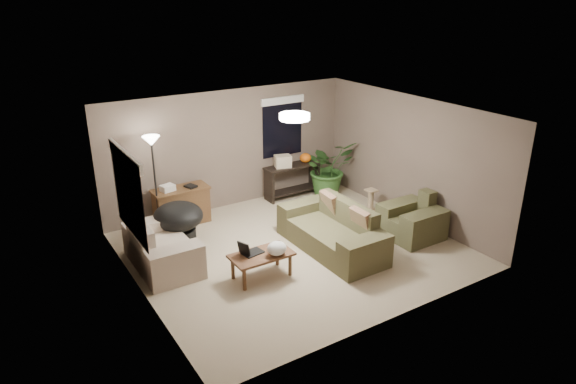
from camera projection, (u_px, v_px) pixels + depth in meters
room_shell at (294, 185)px, 8.81m from camera, size 5.50×5.50×5.50m
main_sofa at (333, 234)px, 9.20m from camera, size 0.95×2.20×0.85m
throw_pillows at (345, 213)px, 9.19m from camera, size 0.28×1.36×0.47m
loveseat at (161, 250)px, 8.60m from camera, size 0.90×1.60×0.85m
armchair at (412, 222)px, 9.67m from camera, size 0.95×1.00×0.85m
coffee_table at (261, 257)px, 8.25m from camera, size 1.00×0.55×0.42m
laptop at (249, 251)px, 8.20m from camera, size 0.41×0.28×0.24m
plastic_bag at (277, 248)px, 8.17m from camera, size 0.38×0.35×0.22m
desk at (182, 206)px, 10.17m from camera, size 1.10×0.50×0.75m
desk_papers at (173, 188)px, 9.93m from camera, size 0.72×0.31×0.12m
console_table at (292, 178)px, 11.49m from camera, size 1.30×0.40×0.75m
pumpkin at (305, 158)px, 11.51m from camera, size 0.32×0.32×0.21m
cardboard_box at (283, 161)px, 11.20m from camera, size 0.41×0.35×0.26m
papasan_chair at (179, 220)px, 9.32m from camera, size 0.99×0.99×0.80m
floor_lamp at (152, 153)px, 9.37m from camera, size 0.32×0.32×1.91m
ceiling_fixture at (295, 117)px, 8.37m from camera, size 0.50×0.50×0.10m
houseplant at (328, 174)px, 11.61m from camera, size 1.14×1.26×0.99m
cat_scratching_post at (370, 202)px, 10.76m from camera, size 0.32×0.32×0.50m
window_left at (127, 180)px, 7.49m from camera, size 0.05×1.56×1.33m
window_back at (283, 117)px, 11.20m from camera, size 1.06×0.05×1.33m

